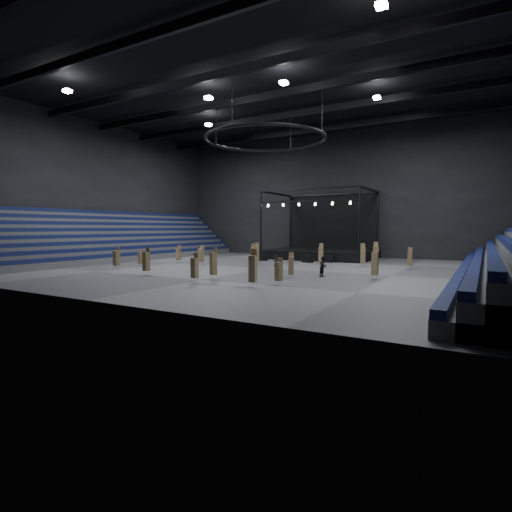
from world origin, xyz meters
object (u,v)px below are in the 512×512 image
Objects in this scene: chair_stack_4 at (117,258)px; chair_stack_9 at (195,267)px; chair_stack_0 at (321,254)px; chair_stack_8 at (375,263)px; man_center at (276,263)px; chair_stack_1 at (291,265)px; chair_stack_10 at (253,268)px; flight_case_left at (264,258)px; chair_stack_15 at (141,258)px; crew_member at (324,267)px; stage at (322,248)px; chair_stack_12 at (410,258)px; chair_stack_5 at (253,255)px; chair_stack_3 at (146,261)px; chair_stack_13 at (213,263)px; chair_stack_7 at (257,254)px; chair_stack_14 at (201,255)px; flight_case_mid at (308,259)px; flight_case_right at (327,259)px; chair_stack_16 at (376,254)px; chair_stack_6 at (178,254)px; chair_stack_11 at (279,271)px; chair_stack_2 at (363,255)px.

chair_stack_4 reaches higher than chair_stack_9.
chair_stack_8 is (8.46, -10.30, 0.10)m from chair_stack_0.
chair_stack_4 reaches higher than man_center.
chair_stack_1 is 0.80× the size of chair_stack_10.
chair_stack_10 is (10.41, -20.37, 1.00)m from flight_case_left.
chair_stack_15 reaches higher than crew_member.
chair_stack_1 is (2.31, -12.88, -0.14)m from chair_stack_0.
stage is 28.23m from chair_stack_9.
chair_stack_12 is 13.55m from man_center.
chair_stack_5 reaches higher than crew_member.
chair_stack_8 is (17.98, 6.96, 0.08)m from chair_stack_3.
chair_stack_13 is at bearing -1.89° from chair_stack_4.
chair_stack_7 is at bearing -156.55° from chair_stack_0.
chair_stack_10 is at bearing -38.21° from chair_stack_14.
chair_stack_4 reaches higher than flight_case_mid.
chair_stack_16 reaches higher than flight_case_right.
chair_stack_3 is at bearing -61.70° from chair_stack_6.
stage reaches higher than chair_stack_0.
flight_case_right is 22.33m from chair_stack_3.
chair_stack_12 is (13.00, -9.79, -0.30)m from stage.
chair_stack_0 is at bearing 34.64° from chair_stack_5.
chair_stack_9 is 0.83× the size of chair_stack_10.
chair_stack_3 is at bearing 124.68° from crew_member.
chair_stack_4 is (-15.01, -18.52, 0.77)m from flight_case_right.
flight_case_mid is 0.50× the size of chair_stack_10.
chair_stack_11 is at bearing -125.33° from chair_stack_8.
chair_stack_3 is at bearing -151.45° from chair_stack_13.
chair_stack_0 reaches higher than flight_case_right.
stage is 5.74× the size of chair_stack_0.
stage is 27.40m from chair_stack_3.
chair_stack_6 reaches higher than flight_case_left.
chair_stack_11 is at bearing -79.62° from flight_case_right.
chair_stack_6 is at bearing -133.65° from flight_case_left.
chair_stack_9 is (-5.29, -5.89, 0.05)m from chair_stack_1.
stage reaches higher than chair_stack_10.
chair_stack_13 is 0.98× the size of chair_stack_16.
chair_stack_0 is (8.27, -1.61, 0.89)m from flight_case_left.
stage is at bearing 67.40° from chair_stack_4.
chair_stack_15 is at bearing 5.57° from man_center.
chair_stack_6 is 0.95× the size of chair_stack_12.
chair_stack_3 is (-14.36, -16.85, -0.03)m from chair_stack_2.
flight_case_mid is at bearing -93.43° from man_center.
crew_member is (15.20, -2.84, -0.33)m from chair_stack_14.
chair_stack_4 reaches higher than flight_case_right.
chair_stack_8 is 10.00m from man_center.
chair_stack_11 is at bearing -7.23° from chair_stack_15.
flight_case_left is 21.06m from chair_stack_9.
flight_case_right is at bearing 88.44° from chair_stack_10.
chair_stack_12 reaches higher than flight_case_mid.
chair_stack_12 is at bearing 84.55° from chair_stack_11.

